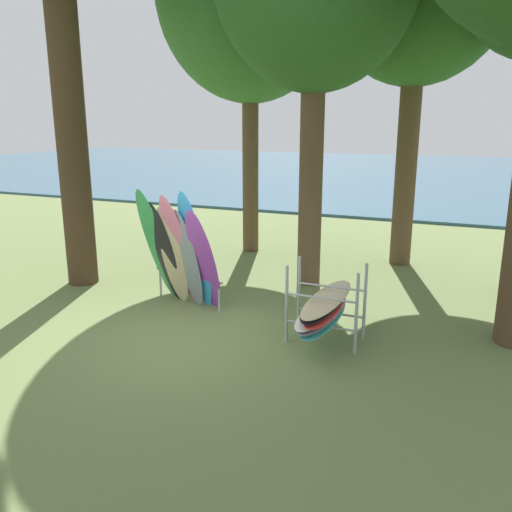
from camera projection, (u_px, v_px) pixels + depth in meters
name	position (u px, v px, depth m)	size (l,w,h in m)	color
ground_plane	(193.00, 336.00, 8.56)	(80.00, 80.00, 0.00)	olive
lake_water	(415.00, 173.00, 34.83)	(80.00, 36.00, 0.10)	#38607A
leaning_board_pile	(180.00, 254.00, 9.64)	(1.73, 1.05, 2.25)	#339E56
board_storage_rack	(325.00, 307.00, 8.29)	(1.15, 2.12, 1.25)	#9EA0A5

